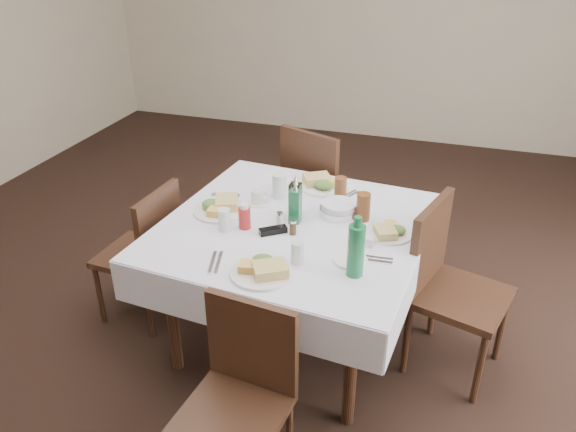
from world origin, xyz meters
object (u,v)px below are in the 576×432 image
(water_w, at_px, (224,220))
(green_bottle, at_px, (356,250))
(water_n, at_px, (279,186))
(dining_table, at_px, (294,236))
(water_s, at_px, (297,253))
(chair_west, at_px, (148,247))
(oil_cruet_green, at_px, (295,205))
(bread_basket, at_px, (339,209))
(water_e, at_px, (365,207))
(ketchup_bottle, at_px, (245,217))
(oil_cruet_dark, at_px, (295,199))
(chair_north, at_px, (318,185))
(coffee_mug, at_px, (258,198))
(chair_east, at_px, (446,278))
(chair_south, at_px, (242,387))

(water_w, xyz_separation_m, green_bottle, (0.73, -0.20, 0.07))
(green_bottle, bearing_deg, water_n, 131.87)
(dining_table, height_order, water_n, water_n)
(dining_table, height_order, water_s, water_s)
(chair_west, relative_size, oil_cruet_green, 3.61)
(bread_basket, xyz_separation_m, green_bottle, (0.20, -0.55, 0.10))
(water_e, bearing_deg, ketchup_bottle, -151.52)
(ketchup_bottle, bearing_deg, chair_west, 175.79)
(water_w, xyz_separation_m, ketchup_bottle, (0.09, 0.05, 0.01))
(water_s, height_order, bread_basket, water_s)
(bread_basket, bearing_deg, ketchup_bottle, -145.63)
(water_w, height_order, oil_cruet_dark, oil_cruet_dark)
(chair_north, relative_size, green_bottle, 3.29)
(water_s, distance_m, coffee_mug, 0.65)
(chair_west, xyz_separation_m, green_bottle, (1.28, -0.30, 0.40))
(chair_east, distance_m, water_e, 0.56)
(chair_east, height_order, oil_cruet_green, oil_cruet_green)
(water_n, bearing_deg, chair_north, 84.30)
(dining_table, relative_size, chair_north, 1.51)
(chair_east, xyz_separation_m, water_s, (-0.69, -0.42, 0.27))
(water_s, relative_size, oil_cruet_green, 0.47)
(chair_east, bearing_deg, dining_table, -175.93)
(water_s, xyz_separation_m, ketchup_bottle, (-0.36, 0.24, 0.01))
(bread_basket, distance_m, green_bottle, 0.59)
(water_n, relative_size, oil_cruet_dark, 0.59)
(chair_west, bearing_deg, chair_east, 4.39)
(bread_basket, relative_size, oil_cruet_green, 0.88)
(chair_south, distance_m, water_n, 1.28)
(chair_east, xyz_separation_m, water_w, (-1.14, -0.23, 0.28))
(oil_cruet_dark, bearing_deg, coffee_mug, 161.98)
(ketchup_bottle, height_order, green_bottle, green_bottle)
(dining_table, relative_size, water_e, 12.21)
(ketchup_bottle, bearing_deg, water_e, 28.48)
(chair_west, height_order, water_w, water_w)
(chair_west, bearing_deg, water_e, 12.27)
(water_e, relative_size, coffee_mug, 0.97)
(chair_west, height_order, water_e, water_e)
(water_s, xyz_separation_m, bread_basket, (0.07, 0.54, -0.02))
(chair_east, distance_m, ketchup_bottle, 1.10)
(chair_east, height_order, water_s, chair_east)
(chair_west, height_order, green_bottle, green_bottle)
(chair_west, distance_m, ketchup_bottle, 0.72)
(chair_east, relative_size, coffee_mug, 7.62)
(chair_east, distance_m, water_w, 1.19)
(chair_west, bearing_deg, coffee_mug, 20.84)
(oil_cruet_green, xyz_separation_m, green_bottle, (0.41, -0.39, 0.03))
(dining_table, height_order, ketchup_bottle, ketchup_bottle)
(chair_east, distance_m, oil_cruet_dark, 0.89)
(oil_cruet_dark, relative_size, green_bottle, 0.84)
(water_n, relative_size, ketchup_bottle, 1.06)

